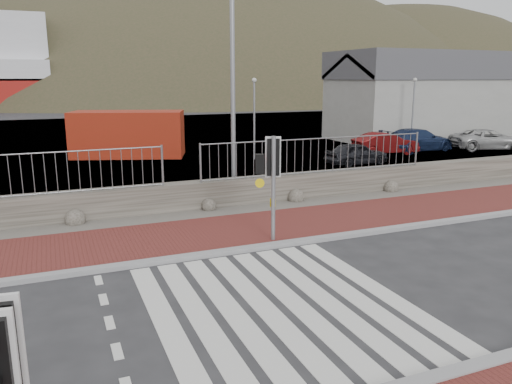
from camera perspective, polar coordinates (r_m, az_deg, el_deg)
name	(u,v)px	position (r m, az deg, el deg)	size (l,w,h in m)	color
ground	(279,305)	(9.51, 2.69, -12.81)	(220.00, 220.00, 0.00)	#28282B
sidewalk_far	(208,235)	(13.42, -5.50, -4.86)	(40.00, 3.00, 0.08)	maroon
kerb_far	(226,252)	(12.06, -3.40, -6.85)	(40.00, 0.25, 0.12)	gray
zebra_crossing	(279,305)	(9.51, 2.69, -12.78)	(4.62, 5.60, 0.01)	silver
gravel_strip	(189,216)	(15.27, -7.71, -2.75)	(40.00, 1.50, 0.06)	#59544C
stone_wall	(182,197)	(15.92, -8.50, -0.57)	(40.00, 0.60, 0.90)	#49453C
railing	(181,155)	(15.51, -8.53, 4.24)	(18.07, 0.07, 1.22)	gray
quay	(108,139)	(36.07, -16.54, 5.84)	(120.00, 40.00, 0.50)	#4C4C4F
water	(78,110)	(70.86, -19.68, 8.87)	(220.00, 50.00, 0.05)	#3F4C54
harbor_building	(422,96)	(36.41, 18.43, 10.41)	(12.20, 6.20, 5.80)	#9E9E99
hills_backdrop	(117,222)	(99.98, -15.63, -3.32)	(254.00, 90.00, 100.00)	#343721
traffic_signal_far	(272,167)	(12.38, 1.84, 2.93)	(0.67, 0.39, 2.73)	gray
streetlight	(237,51)	(16.91, -2.21, 15.82)	(1.88, 0.25, 8.85)	gray
shipping_container	(128,134)	(27.57, -14.39, 6.44)	(5.75, 2.40, 2.40)	#A01C11
car_a	(356,154)	(24.67, 11.41, 4.33)	(1.28, 3.17, 1.08)	black
car_b	(385,143)	(28.40, 14.55, 5.39)	(1.26, 3.62, 1.19)	#590C0D
car_c	(417,140)	(30.10, 17.95, 5.69)	(1.83, 4.49, 1.30)	#162447
car_d	(488,139)	(32.33, 25.01, 5.46)	(1.97, 4.28, 1.19)	#A4A4A4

